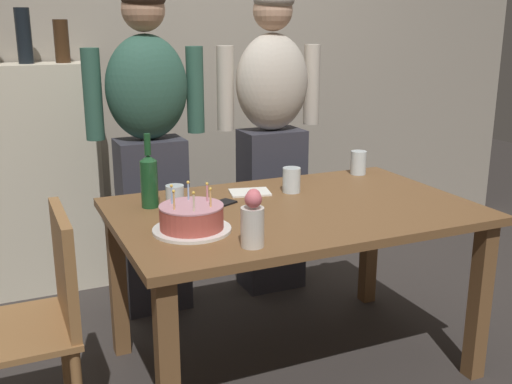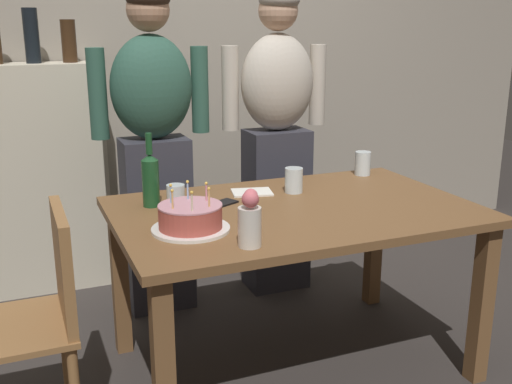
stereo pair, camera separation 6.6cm
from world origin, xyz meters
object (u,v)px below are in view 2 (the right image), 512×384
Objects in this scene: water_glass_side at (363,163)px; napkin_stack at (252,192)px; flower_vase at (250,220)px; person_woman_cardigan at (277,138)px; birthday_cake at (190,218)px; wine_bottle at (150,179)px; cell_phone at (221,204)px; dining_chair at (38,310)px; water_glass_far at (176,197)px; water_glass_near at (294,180)px; person_man_bearded at (154,148)px.

napkin_stack is at bearing -170.56° from water_glass_side.
water_glass_side is 0.58× the size of flower_vase.
birthday_cake is at bearing 50.51° from person_woman_cardigan.
wine_bottle reaches higher than birthday_cake.
cell_phone is (0.22, 0.28, -0.04)m from birthday_cake.
flower_vase is 1.33m from person_woman_cardigan.
birthday_cake is at bearing -154.63° from water_glass_side.
water_glass_side is 0.66m from napkin_stack.
water_glass_side is at bearing 106.99° from dining_chair.
napkin_stack is 0.67m from person_woman_cardigan.
napkin_stack is (0.47, 0.03, -0.12)m from wine_bottle.
water_glass_far is at bearing -167.73° from water_glass_side.
birthday_cake is 1.17m from water_glass_side.
water_glass_side reaches higher than cell_phone.
water_glass_far is 0.34× the size of wine_bottle.
birthday_cake is 2.46× the size of water_glass_side.
birthday_cake is 0.67m from water_glass_near.
water_glass_side is (1.06, 0.50, 0.01)m from birthday_cake.
flower_vase is at bearing -71.10° from wine_bottle.
birthday_cake is 1.22m from person_woman_cardigan.
flower_vase is at bearing -127.79° from water_glass_near.
water_glass_near is 0.56× the size of flower_vase.
water_glass_near is at bearing -160.33° from water_glass_side.
napkin_stack is at bearing 55.95° from person_woman_cardigan.
water_glass_side is at bearing 9.44° from napkin_stack.
water_glass_near is 0.57m from water_glass_far.
cell_phone is 0.69m from person_man_bearded.
dining_chair is at bearing -158.22° from napkin_stack.
flower_vase is 0.23× the size of dining_chair.
napkin_stack is 0.11× the size of person_man_bearded.
person_woman_cardigan reaches higher than cell_phone.
wine_bottle is 0.19× the size of person_woman_cardigan.
water_glass_near is 0.79× the size of cell_phone.
wine_bottle is at bearing 75.39° from person_man_bearded.
water_glass_far reaches higher than napkin_stack.
napkin_stack is at bearing 120.46° from person_man_bearded.
water_glass_side is 0.83× the size of cell_phone.
dining_chair is at bearing 173.18° from cell_phone.
water_glass_near is at bearing -2.91° from wine_bottle.
water_glass_near is at bearing 52.21° from flower_vase.
dining_chair is (-0.58, -0.27, -0.28)m from water_glass_far.
wine_bottle is (-1.12, -0.13, 0.06)m from water_glass_side.
water_glass_far is 0.60× the size of napkin_stack.
wine_bottle is 1.53× the size of flower_vase.
water_glass_near is 1.23m from dining_chair.
person_woman_cardigan is (0.63, 1.18, 0.04)m from flower_vase.
cell_phone is (-0.84, -0.23, -0.06)m from water_glass_side.
water_glass_side is 1.13m from wine_bottle.
dining_chair is at bearing -155.15° from water_glass_far.
water_glass_side is at bearing 25.37° from birthday_cake.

